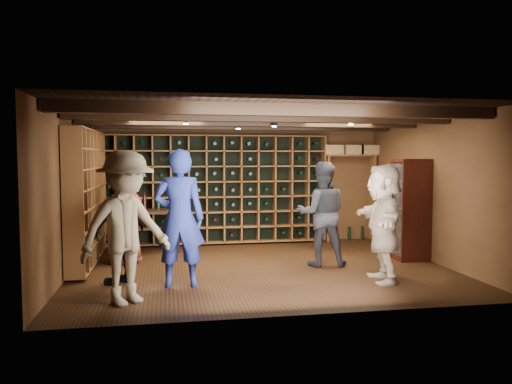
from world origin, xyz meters
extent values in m
plane|color=black|center=(0.00, 0.00, 0.00)|extent=(6.00, 6.00, 0.00)
plane|color=brown|center=(0.00, 2.50, 1.25)|extent=(6.00, 0.00, 6.00)
plane|color=brown|center=(0.00, -2.50, 1.25)|extent=(6.00, 0.00, 6.00)
plane|color=brown|center=(-3.00, 0.00, 1.25)|extent=(0.00, 5.00, 5.00)
plane|color=brown|center=(3.00, 0.00, 1.25)|extent=(0.00, 5.00, 5.00)
plane|color=black|center=(0.00, 0.00, 2.50)|extent=(6.00, 6.00, 0.00)
cube|color=black|center=(0.00, -1.60, 2.42)|extent=(5.90, 0.18, 0.16)
cube|color=black|center=(0.00, -0.50, 2.42)|extent=(5.90, 0.18, 0.16)
cube|color=black|center=(0.00, 0.60, 2.42)|extent=(5.90, 0.18, 0.16)
cube|color=black|center=(0.00, 1.70, 2.42)|extent=(5.90, 0.18, 0.16)
cylinder|color=black|center=(-1.20, 0.00, 2.39)|extent=(0.10, 0.10, 0.10)
cylinder|color=black|center=(0.30, 0.40, 2.39)|extent=(0.10, 0.10, 0.10)
cylinder|color=black|center=(1.40, -0.30, 2.39)|extent=(0.10, 0.10, 0.10)
cylinder|color=black|center=(-0.20, 1.20, 2.39)|extent=(0.10, 0.10, 0.10)
cube|color=brown|center=(-0.52, 2.33, 1.15)|extent=(4.65, 0.30, 2.20)
cube|color=black|center=(-0.52, 2.33, 1.15)|extent=(4.56, 0.02, 2.16)
cube|color=brown|center=(-2.83, 0.82, 1.15)|extent=(0.30, 2.65, 2.20)
cube|color=black|center=(-2.83, 0.82, 1.15)|extent=(0.29, 0.02, 2.16)
cube|color=brown|center=(2.40, 2.32, 1.85)|extent=(1.15, 0.32, 0.04)
cube|color=brown|center=(2.92, 2.32, 0.93)|extent=(0.05, 0.28, 1.85)
cube|color=brown|center=(1.88, 2.32, 0.93)|extent=(0.05, 0.28, 1.85)
cube|color=tan|center=(2.00, 2.32, 1.97)|extent=(0.40, 0.30, 0.20)
cube|color=tan|center=(2.45, 2.32, 1.97)|extent=(0.40, 0.30, 0.20)
cube|color=tan|center=(2.80, 2.32, 1.97)|extent=(0.40, 0.30, 0.20)
cube|color=#330F0A|center=(2.72, 0.20, 0.05)|extent=(0.55, 0.50, 0.10)
cube|color=#330F0A|center=(2.72, 0.20, 0.90)|extent=(0.55, 0.50, 1.70)
cube|color=white|center=(2.46, 0.20, 0.90)|extent=(0.01, 0.46, 1.60)
cube|color=#330F0A|center=(2.72, 0.20, 0.90)|extent=(0.50, 0.44, 0.02)
sphere|color=#59260C|center=(2.70, 0.20, 1.00)|extent=(0.18, 0.18, 0.18)
imported|color=navy|center=(-1.34, -0.95, 0.96)|extent=(0.73, 0.51, 1.92)
imported|color=black|center=(1.03, 0.01, 0.87)|extent=(0.95, 0.81, 1.73)
imported|color=maroon|center=(-2.21, 0.79, 0.85)|extent=(0.75, 0.95, 1.69)
imported|color=black|center=(-2.18, -0.65, 0.76)|extent=(0.87, 0.90, 1.51)
imported|color=#807458|center=(-2.01, -1.66, 0.95)|extent=(1.40, 1.28, 1.89)
imported|color=tan|center=(1.59, -1.17, 0.86)|extent=(0.78, 1.66, 1.72)
cube|color=black|center=(-1.86, 1.58, 0.79)|extent=(1.20, 0.90, 0.04)
cube|color=black|center=(-2.24, 1.19, 0.39)|extent=(0.07, 0.07, 0.77)
cube|color=black|center=(-1.32, 1.55, 0.39)|extent=(0.07, 0.07, 0.77)
cube|color=black|center=(-2.40, 1.61, 0.39)|extent=(0.07, 0.07, 0.77)
cube|color=black|center=(-1.48, 1.97, 0.39)|extent=(0.07, 0.07, 0.77)
cylinder|color=black|center=(-2.13, 1.52, 0.95)|extent=(0.07, 0.07, 0.28)
cylinder|color=black|center=(-1.92, 1.61, 0.95)|extent=(0.07, 0.07, 0.28)
cylinder|color=black|center=(-1.67, 1.70, 0.95)|extent=(0.07, 0.07, 0.28)
camera|label=1|loc=(-1.51, -7.92, 1.81)|focal=35.00mm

